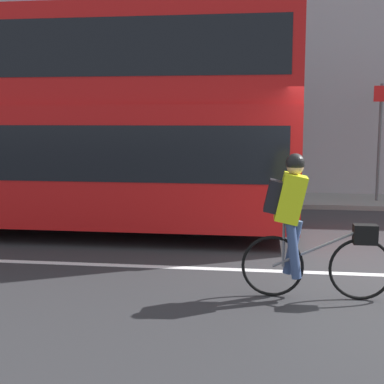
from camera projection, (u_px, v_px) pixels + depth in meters
ground_plane at (381, 273)px, 7.10m from camera, size 80.00×80.00×0.00m
road_center_line at (383, 275)px, 7.00m from camera, size 50.00×0.14×0.01m
sidewalk_curb at (328, 201)px, 12.90m from camera, size 60.00×1.95×0.11m
building_facade at (329, 36)px, 13.45m from camera, size 60.00×0.30×8.16m
bus at (38, 115)px, 9.51m from camera, size 9.13×2.43×3.80m
cyclist_on_bike at (302, 221)px, 6.03m from camera, size 1.70×0.32×1.66m
street_sign_post at (380, 136)px, 12.44m from camera, size 0.36×0.09×2.72m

